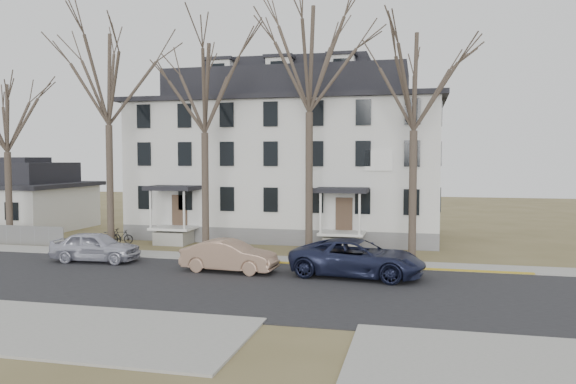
% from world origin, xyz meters
% --- Properties ---
extents(ground, '(120.00, 120.00, 0.00)m').
position_xyz_m(ground, '(0.00, 0.00, 0.00)').
color(ground, olive).
rests_on(ground, ground).
extents(main_road, '(120.00, 10.00, 0.04)m').
position_xyz_m(main_road, '(0.00, 2.00, 0.00)').
color(main_road, '#27272A').
rests_on(main_road, ground).
extents(far_sidewalk, '(120.00, 2.00, 0.08)m').
position_xyz_m(far_sidewalk, '(0.00, 8.00, 0.00)').
color(far_sidewalk, '#A09F97').
rests_on(far_sidewalk, ground).
extents(yellow_curb, '(14.00, 0.25, 0.06)m').
position_xyz_m(yellow_curb, '(5.00, 7.10, 0.00)').
color(yellow_curb, gold).
rests_on(yellow_curb, ground).
extents(boarding_house, '(20.80, 12.36, 12.05)m').
position_xyz_m(boarding_house, '(-2.00, 17.95, 5.38)').
color(boarding_house, slate).
rests_on(boarding_house, ground).
extents(small_house, '(8.70, 8.70, 5.00)m').
position_xyz_m(small_house, '(-22.00, 16.00, 2.25)').
color(small_house, silver).
rests_on(small_house, ground).
extents(tree_far_left, '(8.40, 8.40, 13.72)m').
position_xyz_m(tree_far_left, '(-11.00, 9.80, 10.34)').
color(tree_far_left, '#473B31').
rests_on(tree_far_left, ground).
extents(tree_mid_left, '(7.80, 7.80, 12.74)m').
position_xyz_m(tree_mid_left, '(-5.00, 9.80, 9.60)').
color(tree_mid_left, '#473B31').
rests_on(tree_mid_left, ground).
extents(tree_center, '(9.00, 9.00, 14.70)m').
position_xyz_m(tree_center, '(1.00, 9.80, 11.08)').
color(tree_center, '#473B31').
rests_on(tree_center, ground).
extents(tree_mid_right, '(7.80, 7.80, 12.74)m').
position_xyz_m(tree_mid_right, '(6.50, 9.80, 9.60)').
color(tree_mid_right, '#473B31').
rests_on(tree_mid_right, ground).
extents(tree_bungalow, '(6.60, 6.60, 10.78)m').
position_xyz_m(tree_bungalow, '(-18.00, 9.80, 8.12)').
color(tree_bungalow, '#473B31').
rests_on(tree_bungalow, ground).
extents(car_silver, '(4.62, 2.10, 1.54)m').
position_xyz_m(car_silver, '(-9.29, 5.45, 0.77)').
color(car_silver, silver).
rests_on(car_silver, ground).
extents(car_tan, '(4.56, 1.84, 1.47)m').
position_xyz_m(car_tan, '(-1.78, 4.61, 0.74)').
color(car_tan, '#9E7A62').
rests_on(car_tan, ground).
extents(car_navy, '(6.26, 3.44, 1.66)m').
position_xyz_m(car_navy, '(4.18, 4.90, 0.83)').
color(car_navy, '#1B1F3A').
rests_on(car_navy, ground).
extents(bicycle_left, '(1.94, 0.99, 0.97)m').
position_xyz_m(bicycle_left, '(-11.84, 11.01, 0.49)').
color(bicycle_left, black).
rests_on(bicycle_left, ground).
extents(bicycle_right, '(1.56, 0.72, 0.90)m').
position_xyz_m(bicycle_right, '(-11.08, 11.08, 0.45)').
color(bicycle_right, black).
rests_on(bicycle_right, ground).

